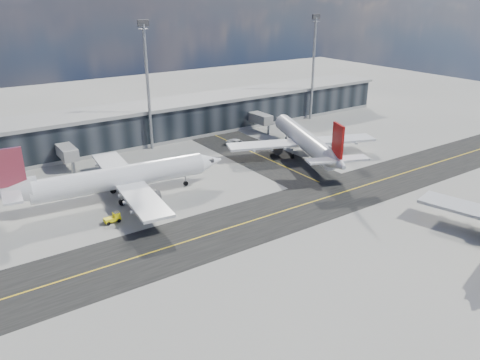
{
  "coord_description": "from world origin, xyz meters",
  "views": [
    {
      "loc": [
        -42.07,
        -50.85,
        34.37
      ],
      "look_at": [
        -1.07,
        9.47,
        5.0
      ],
      "focal_mm": 35.0,
      "sensor_mm": 36.0,
      "label": 1
    }
  ],
  "objects_px": {
    "airliner_redtail": "(305,140)",
    "service_van": "(238,143)",
    "airliner_af": "(118,178)",
    "baggage_tug": "(113,218)"
  },
  "relations": [
    {
      "from": "airliner_redtail",
      "to": "service_van",
      "type": "xyz_separation_m",
      "value": [
        -8.09,
        14.69,
        -3.1
      ]
    },
    {
      "from": "airliner_af",
      "to": "baggage_tug",
      "type": "relative_size",
      "value": 15.32
    },
    {
      "from": "baggage_tug",
      "to": "airliner_af",
      "type": "bearing_deg",
      "value": 150.6
    },
    {
      "from": "airliner_af",
      "to": "airliner_redtail",
      "type": "bearing_deg",
      "value": 93.74
    },
    {
      "from": "airliner_af",
      "to": "service_van",
      "type": "bearing_deg",
      "value": 116.72
    },
    {
      "from": "airliner_redtail",
      "to": "service_van",
      "type": "distance_m",
      "value": 17.05
    },
    {
      "from": "airliner_af",
      "to": "airliner_redtail",
      "type": "xyz_separation_m",
      "value": [
        42.54,
        -1.36,
        -0.04
      ]
    },
    {
      "from": "baggage_tug",
      "to": "service_van",
      "type": "bearing_deg",
      "value": 116.37
    },
    {
      "from": "airliner_af",
      "to": "baggage_tug",
      "type": "height_order",
      "value": "airliner_af"
    },
    {
      "from": "airliner_af",
      "to": "service_van",
      "type": "height_order",
      "value": "airliner_af"
    }
  ]
}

